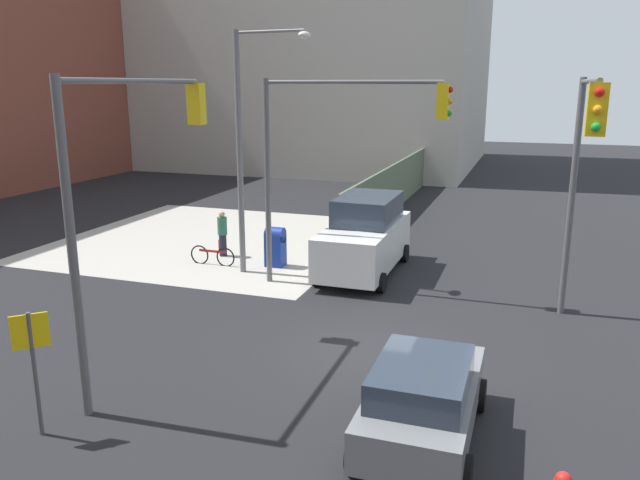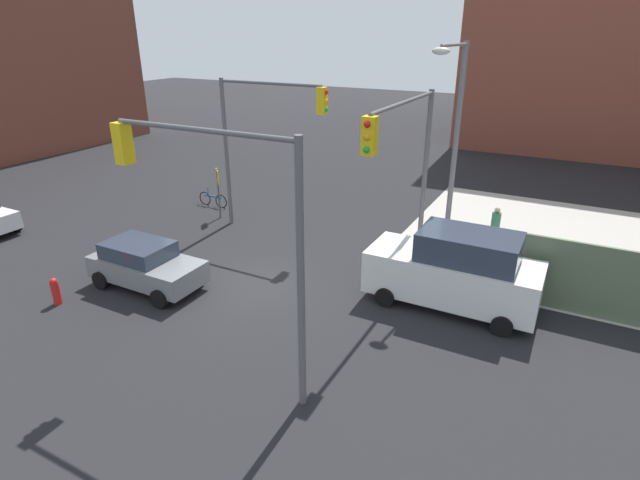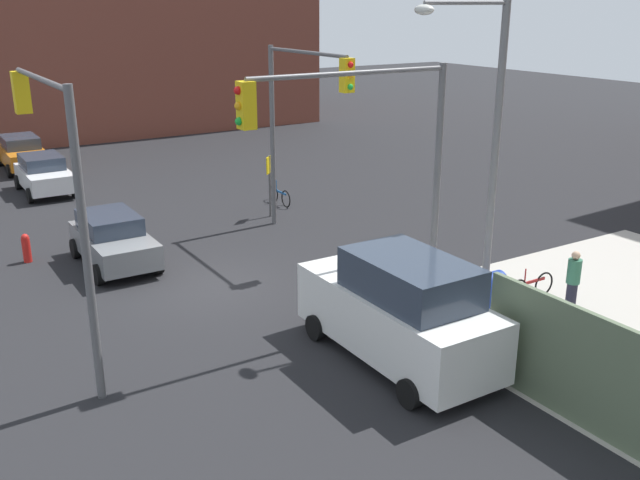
# 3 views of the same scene
# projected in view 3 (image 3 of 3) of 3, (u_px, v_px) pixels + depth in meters

# --- Properties ---
(ground_plane) EXTENTS (120.00, 120.00, 0.00)m
(ground_plane) POSITION_uv_depth(u_px,v_px,m) (212.00, 286.00, 20.92)
(ground_plane) COLOR black
(traffic_signal_nw_corner) EXTENTS (5.13, 0.36, 6.50)m
(traffic_signal_nw_corner) POSITION_uv_depth(u_px,v_px,m) (299.00, 106.00, 23.77)
(traffic_signal_nw_corner) COLOR #59595B
(traffic_signal_nw_corner) RESTS_ON ground
(traffic_signal_se_corner) EXTENTS (5.25, 0.36, 6.50)m
(traffic_signal_se_corner) POSITION_uv_depth(u_px,v_px,m) (55.00, 165.00, 15.18)
(traffic_signal_se_corner) COLOR #59595B
(traffic_signal_se_corner) RESTS_ON ground
(traffic_signal_ne_corner) EXTENTS (0.36, 5.76, 6.50)m
(traffic_signal_ne_corner) POSITION_uv_depth(u_px,v_px,m) (368.00, 146.00, 16.97)
(traffic_signal_ne_corner) COLOR #59595B
(traffic_signal_ne_corner) RESTS_ON ground
(street_lamp_corner) EXTENTS (0.59, 2.67, 8.00)m
(street_lamp_corner) POSITION_uv_depth(u_px,v_px,m) (485.00, 136.00, 17.99)
(street_lamp_corner) COLOR slate
(street_lamp_corner) RESTS_ON ground
(warning_sign_two_way) EXTENTS (0.48, 0.48, 2.40)m
(warning_sign_two_way) POSITION_uv_depth(u_px,v_px,m) (270.00, 175.00, 27.16)
(warning_sign_two_way) COLOR #4C4C4C
(warning_sign_two_way) RESTS_ON ground
(mailbox_blue) EXTENTS (0.56, 0.64, 1.43)m
(mailbox_blue) POSITION_uv_depth(u_px,v_px,m) (490.00, 297.00, 18.19)
(mailbox_blue) COLOR navy
(mailbox_blue) RESTS_ON ground
(fire_hydrant) EXTENTS (0.26, 0.26, 0.94)m
(fire_hydrant) POSITION_uv_depth(u_px,v_px,m) (26.00, 248.00, 22.69)
(fire_hydrant) COLOR red
(fire_hydrant) RESTS_ON ground
(sedan_white) EXTENTS (3.97, 2.02, 1.62)m
(sedan_white) POSITION_uv_depth(u_px,v_px,m) (44.00, 174.00, 30.85)
(sedan_white) COLOR white
(sedan_white) RESTS_ON ground
(coupe_gray) EXTENTS (4.05, 2.02, 1.62)m
(coupe_gray) POSITION_uv_depth(u_px,v_px,m) (113.00, 239.00, 22.36)
(coupe_gray) COLOR slate
(coupe_gray) RESTS_ON ground
(sedan_orange) EXTENTS (4.26, 2.02, 1.62)m
(sedan_orange) POSITION_uv_depth(u_px,v_px,m) (22.00, 152.00, 35.23)
(sedan_orange) COLOR orange
(sedan_orange) RESTS_ON ground
(van_white_delivery) EXTENTS (5.40, 2.32, 2.62)m
(van_white_delivery) POSITION_uv_depth(u_px,v_px,m) (399.00, 310.00, 16.17)
(van_white_delivery) COLOR white
(van_white_delivery) RESTS_ON ground
(pedestrian_crossing) EXTENTS (0.36, 0.36, 1.73)m
(pedestrian_crossing) POSITION_uv_depth(u_px,v_px,m) (573.00, 281.00, 18.86)
(pedestrian_crossing) COLOR #2D664C
(pedestrian_crossing) RESTS_ON ground
(bicycle_leaning_on_fence) EXTENTS (0.05, 1.75, 0.97)m
(bicycle_leaning_on_fence) POSITION_uv_depth(u_px,v_px,m) (531.00, 287.00, 19.91)
(bicycle_leaning_on_fence) COLOR black
(bicycle_leaning_on_fence) RESTS_ON ground
(bicycle_at_crosswalk) EXTENTS (1.75, 0.05, 0.97)m
(bicycle_at_crosswalk) POSITION_uv_depth(u_px,v_px,m) (280.00, 196.00, 29.29)
(bicycle_at_crosswalk) COLOR black
(bicycle_at_crosswalk) RESTS_ON ground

